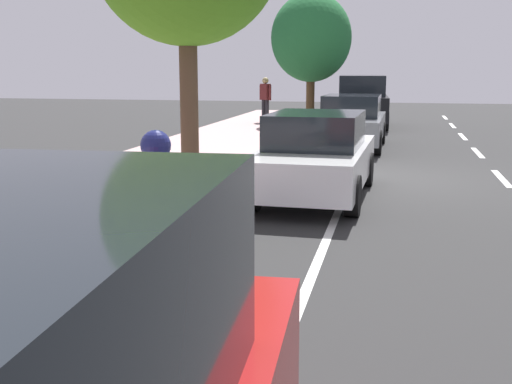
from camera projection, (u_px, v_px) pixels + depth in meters
ground at (379, 179)px, 13.43m from camera, size 59.26×59.26×0.00m
sidewalk at (181, 169)px, 14.32m from camera, size 4.50×37.04×0.16m
curb_edge at (283, 172)px, 13.84m from camera, size 0.16×37.04×0.16m
lane_stripe_centre at (502, 178)px, 13.50m from camera, size 0.14×35.80×0.01m
lane_stripe_bike_edge at (352, 178)px, 13.54m from camera, size 0.12×37.04×0.01m
parked_suv_black_nearest at (362, 101)px, 24.74m from camera, size 2.16×4.80×1.99m
parked_sedan_grey_second at (352, 122)px, 18.42m from camera, size 1.90×4.43×1.52m
parked_sedan_white_mid at (316, 156)px, 11.43m from camera, size 1.95×4.46×1.52m
bicycle_at_curb at (163, 302)px, 5.39m from camera, size 1.73×0.46×0.75m
cyclist_with_backpack at (155, 206)px, 5.73m from camera, size 0.43×0.62×1.77m
street_tree_near_cyclist at (311, 38)px, 24.13m from camera, size 3.03×3.03×4.89m
pedestrian_on_phone at (265, 97)px, 25.22m from camera, size 0.53×0.40×1.75m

